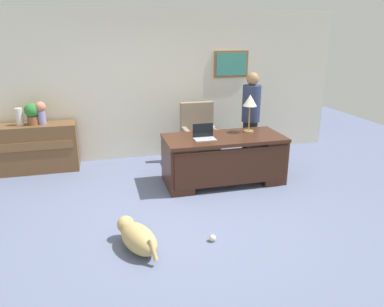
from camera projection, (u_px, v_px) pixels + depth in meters
ground_plane at (193, 214)px, 4.85m from camera, size 12.00×12.00×0.00m
back_wall at (158, 85)px, 6.81m from camera, size 7.00×0.16×2.70m
desk at (224, 158)px, 5.75m from camera, size 1.86×0.85×0.76m
credenza at (34, 148)px, 6.25m from camera, size 1.45×0.50×0.82m
armchair at (199, 137)px, 6.60m from camera, size 0.60×0.59×1.10m
person_standing at (251, 118)px, 6.48m from camera, size 0.32×0.32×1.64m
dog_lying at (137, 237)px, 4.02m from camera, size 0.51×0.74×0.30m
laptop at (204, 135)px, 5.52m from camera, size 0.32×0.22×0.22m
desk_lamp at (250, 103)px, 5.77m from camera, size 0.22×0.22×0.61m
vase_with_flowers at (41, 111)px, 6.10m from camera, size 0.17×0.17×0.38m
vase_empty at (19, 117)px, 6.04m from camera, size 0.12×0.12×0.29m
potted_plant at (32, 113)px, 6.07m from camera, size 0.24×0.24×0.36m
dog_toy_ball at (213, 238)px, 4.22m from camera, size 0.08×0.08×0.08m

